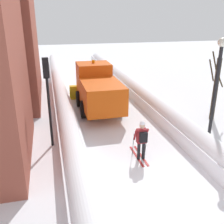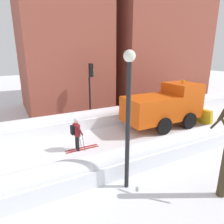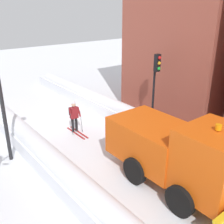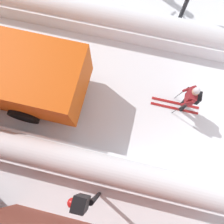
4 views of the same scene
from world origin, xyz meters
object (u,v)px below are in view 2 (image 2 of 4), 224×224
skier (77,132)px  traffic_light_pole (91,82)px  plow_truck (166,105)px  street_lamp (128,106)px

skier → traffic_light_pole: size_ratio=0.43×
plow_truck → traffic_light_pole: 5.42m
traffic_light_pole → street_lamp: size_ratio=0.83×
plow_truck → skier: size_ratio=3.31×
plow_truck → street_lamp: street_lamp is taller
plow_truck → skier: (0.64, -6.56, -0.48)m
skier → street_lamp: street_lamp is taller
skier → traffic_light_pole: bearing=147.6°
skier → street_lamp: 4.43m
traffic_light_pole → street_lamp: bearing=-12.6°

